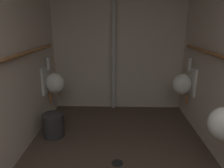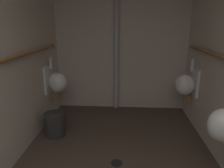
{
  "view_description": "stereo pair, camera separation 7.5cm",
  "coord_description": "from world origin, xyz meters",
  "px_view_note": "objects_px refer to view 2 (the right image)",
  "views": [
    {
      "loc": [
        0.0,
        0.11,
        1.59
      ],
      "look_at": [
        -0.06,
        2.28,
        0.95
      ],
      "focal_mm": 32.89,
      "sensor_mm": 36.0,
      "label": 1
    },
    {
      "loc": [
        0.08,
        0.11,
        1.59
      ],
      "look_at": [
        -0.06,
        2.28,
        0.95
      ],
      "focal_mm": 32.89,
      "sensor_mm": 36.0,
      "label": 2
    }
  ],
  "objects_px": {
    "urinal_left_mid": "(56,82)",
    "waste_bin": "(55,124)",
    "floor_drain": "(117,163)",
    "standpipe_back_wall": "(116,39)",
    "urinal_right_far": "(186,84)"
  },
  "relations": [
    {
      "from": "standpipe_back_wall",
      "to": "floor_drain",
      "type": "height_order",
      "value": "standpipe_back_wall"
    },
    {
      "from": "floor_drain",
      "to": "urinal_right_far",
      "type": "bearing_deg",
      "value": 46.99
    },
    {
      "from": "urinal_left_mid",
      "to": "waste_bin",
      "type": "xyz_separation_m",
      "value": [
        0.12,
        -0.54,
        -0.49
      ]
    },
    {
      "from": "urinal_left_mid",
      "to": "floor_drain",
      "type": "xyz_separation_m",
      "value": [
        1.05,
        -1.13,
        -0.66
      ]
    },
    {
      "from": "urinal_right_far",
      "to": "floor_drain",
      "type": "bearing_deg",
      "value": -133.01
    },
    {
      "from": "urinal_left_mid",
      "to": "urinal_right_far",
      "type": "relative_size",
      "value": 1.0
    },
    {
      "from": "urinal_left_mid",
      "to": "urinal_right_far",
      "type": "bearing_deg",
      "value": -0.02
    },
    {
      "from": "waste_bin",
      "to": "urinal_left_mid",
      "type": "bearing_deg",
      "value": 102.5
    },
    {
      "from": "standpipe_back_wall",
      "to": "waste_bin",
      "type": "relative_size",
      "value": 7.55
    },
    {
      "from": "floor_drain",
      "to": "urinal_left_mid",
      "type": "bearing_deg",
      "value": 133.08
    },
    {
      "from": "urinal_left_mid",
      "to": "waste_bin",
      "type": "distance_m",
      "value": 0.74
    },
    {
      "from": "urinal_right_far",
      "to": "standpipe_back_wall",
      "type": "height_order",
      "value": "standpipe_back_wall"
    },
    {
      "from": "urinal_right_far",
      "to": "standpipe_back_wall",
      "type": "xyz_separation_m",
      "value": [
        -1.14,
        0.51,
        0.67
      ]
    },
    {
      "from": "floor_drain",
      "to": "standpipe_back_wall",
      "type": "bearing_deg",
      "value": 92.98
    },
    {
      "from": "urinal_right_far",
      "to": "floor_drain",
      "type": "height_order",
      "value": "urinal_right_far"
    }
  ]
}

